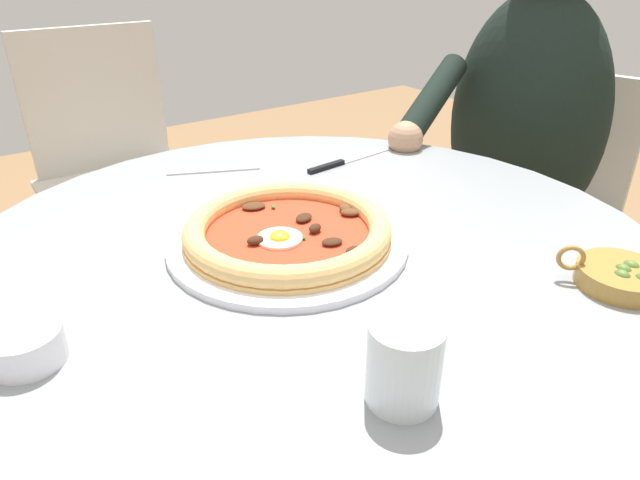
{
  "coord_description": "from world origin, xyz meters",
  "views": [
    {
      "loc": [
        0.55,
        -0.37,
        1.09
      ],
      "look_at": [
        -0.0,
        0.02,
        0.73
      ],
      "focal_mm": 31.49,
      "sensor_mm": 36.0,
      "label": 1
    }
  ],
  "objects_px": {
    "pizza_on_plate": "(288,233)",
    "diner_person": "(510,207)",
    "cafe_chair_spare_far": "(115,160)",
    "steak_knife": "(339,163)",
    "olive_pan": "(621,276)",
    "water_glass": "(404,368)",
    "cafe_chair_diner": "(531,199)",
    "ramekin_capers": "(26,345)",
    "fork_utensil": "(214,171)",
    "dining_table": "(311,328)"
  },
  "relations": [
    {
      "from": "diner_person",
      "to": "cafe_chair_spare_far",
      "type": "relative_size",
      "value": 1.33
    },
    {
      "from": "steak_knife",
      "to": "diner_person",
      "type": "height_order",
      "value": "diner_person"
    },
    {
      "from": "olive_pan",
      "to": "fork_utensil",
      "type": "xyz_separation_m",
      "value": [
        -0.63,
        -0.23,
        -0.01
      ]
    },
    {
      "from": "olive_pan",
      "to": "diner_person",
      "type": "height_order",
      "value": "diner_person"
    },
    {
      "from": "water_glass",
      "to": "steak_knife",
      "type": "height_order",
      "value": "water_glass"
    },
    {
      "from": "diner_person",
      "to": "water_glass",
      "type": "bearing_deg",
      "value": -59.53
    },
    {
      "from": "pizza_on_plate",
      "to": "olive_pan",
      "type": "xyz_separation_m",
      "value": [
        0.32,
        0.27,
        -0.01
      ]
    },
    {
      "from": "water_glass",
      "to": "dining_table",
      "type": "bearing_deg",
      "value": 161.73
    },
    {
      "from": "steak_knife",
      "to": "olive_pan",
      "type": "height_order",
      "value": "olive_pan"
    },
    {
      "from": "diner_person",
      "to": "ramekin_capers",
      "type": "bearing_deg",
      "value": -78.17
    },
    {
      "from": "fork_utensil",
      "to": "diner_person",
      "type": "height_order",
      "value": "diner_person"
    },
    {
      "from": "water_glass",
      "to": "cafe_chair_spare_far",
      "type": "relative_size",
      "value": 0.09
    },
    {
      "from": "cafe_chair_spare_far",
      "to": "olive_pan",
      "type": "bearing_deg",
      "value": 9.98
    },
    {
      "from": "fork_utensil",
      "to": "diner_person",
      "type": "relative_size",
      "value": 0.13
    },
    {
      "from": "water_glass",
      "to": "diner_person",
      "type": "distance_m",
      "value": 0.97
    },
    {
      "from": "cafe_chair_diner",
      "to": "cafe_chair_spare_far",
      "type": "bearing_deg",
      "value": -133.51
    },
    {
      "from": "pizza_on_plate",
      "to": "diner_person",
      "type": "xyz_separation_m",
      "value": [
        -0.17,
        0.74,
        -0.22
      ]
    },
    {
      "from": "water_glass",
      "to": "fork_utensil",
      "type": "relative_size",
      "value": 0.52
    },
    {
      "from": "steak_knife",
      "to": "ramekin_capers",
      "type": "xyz_separation_m",
      "value": [
        0.26,
        -0.58,
        0.02
      ]
    },
    {
      "from": "pizza_on_plate",
      "to": "fork_utensil",
      "type": "height_order",
      "value": "pizza_on_plate"
    },
    {
      "from": "steak_knife",
      "to": "ramekin_capers",
      "type": "bearing_deg",
      "value": -65.59
    },
    {
      "from": "dining_table",
      "to": "diner_person",
      "type": "height_order",
      "value": "diner_person"
    },
    {
      "from": "cafe_chair_diner",
      "to": "cafe_chair_spare_far",
      "type": "xyz_separation_m",
      "value": [
        -0.79,
        -0.83,
        0.05
      ]
    },
    {
      "from": "dining_table",
      "to": "fork_utensil",
      "type": "bearing_deg",
      "value": 177.4
    },
    {
      "from": "dining_table",
      "to": "cafe_chair_diner",
      "type": "relative_size",
      "value": 1.21
    },
    {
      "from": "cafe_chair_spare_far",
      "to": "water_glass",
      "type": "bearing_deg",
      "value": -4.93
    },
    {
      "from": "pizza_on_plate",
      "to": "diner_person",
      "type": "bearing_deg",
      "value": 103.0
    },
    {
      "from": "pizza_on_plate",
      "to": "cafe_chair_diner",
      "type": "height_order",
      "value": "cafe_chair_diner"
    },
    {
      "from": "fork_utensil",
      "to": "cafe_chair_spare_far",
      "type": "relative_size",
      "value": 0.17
    },
    {
      "from": "ramekin_capers",
      "to": "cafe_chair_spare_far",
      "type": "distance_m",
      "value": 1.13
    },
    {
      "from": "steak_knife",
      "to": "fork_utensil",
      "type": "height_order",
      "value": "steak_knife"
    },
    {
      "from": "dining_table",
      "to": "fork_utensil",
      "type": "xyz_separation_m",
      "value": [
        -0.33,
        0.02,
        0.14
      ]
    },
    {
      "from": "dining_table",
      "to": "cafe_chair_diner",
      "type": "distance_m",
      "value": 0.89
    },
    {
      "from": "dining_table",
      "to": "steak_knife",
      "type": "xyz_separation_m",
      "value": [
        -0.23,
        0.22,
        0.14
      ]
    },
    {
      "from": "olive_pan",
      "to": "diner_person",
      "type": "relative_size",
      "value": 0.09
    },
    {
      "from": "steak_knife",
      "to": "diner_person",
      "type": "relative_size",
      "value": 0.17
    },
    {
      "from": "olive_pan",
      "to": "fork_utensil",
      "type": "height_order",
      "value": "olive_pan"
    },
    {
      "from": "pizza_on_plate",
      "to": "diner_person",
      "type": "distance_m",
      "value": 0.79
    },
    {
      "from": "cafe_chair_diner",
      "to": "diner_person",
      "type": "bearing_deg",
      "value": -75.77
    },
    {
      "from": "pizza_on_plate",
      "to": "cafe_chair_diner",
      "type": "bearing_deg",
      "value": 103.2
    },
    {
      "from": "pizza_on_plate",
      "to": "ramekin_capers",
      "type": "xyz_separation_m",
      "value": [
        0.05,
        -0.34,
        0.0
      ]
    },
    {
      "from": "ramekin_capers",
      "to": "olive_pan",
      "type": "xyz_separation_m",
      "value": [
        0.26,
        0.61,
        -0.01
      ]
    },
    {
      "from": "fork_utensil",
      "to": "diner_person",
      "type": "distance_m",
      "value": 0.74
    },
    {
      "from": "fork_utensil",
      "to": "dining_table",
      "type": "bearing_deg",
      "value": -2.6
    },
    {
      "from": "diner_person",
      "to": "cafe_chair_spare_far",
      "type": "height_order",
      "value": "diner_person"
    },
    {
      "from": "ramekin_capers",
      "to": "cafe_chair_spare_far",
      "type": "height_order",
      "value": "cafe_chair_spare_far"
    },
    {
      "from": "water_glass",
      "to": "pizza_on_plate",
      "type": "bearing_deg",
      "value": 166.9
    },
    {
      "from": "pizza_on_plate",
      "to": "fork_utensil",
      "type": "xyz_separation_m",
      "value": [
        -0.31,
        0.04,
        -0.02
      ]
    },
    {
      "from": "steak_knife",
      "to": "cafe_chair_spare_far",
      "type": "relative_size",
      "value": 0.23
    },
    {
      "from": "pizza_on_plate",
      "to": "ramekin_capers",
      "type": "bearing_deg",
      "value": -80.78
    }
  ]
}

